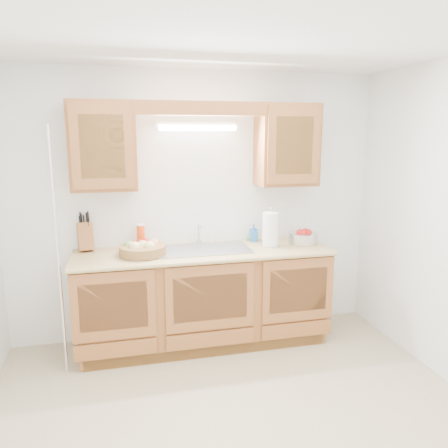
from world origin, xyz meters
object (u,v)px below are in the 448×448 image
object	(u,v)px
fruit_basket	(143,248)
knife_block	(85,236)
apple_bowl	(303,237)
paper_towel	(270,230)

from	to	relation	value
fruit_basket	knife_block	size ratio (longest dim) A/B	1.22
fruit_basket	apple_bowl	distance (m)	1.51
fruit_basket	paper_towel	world-z (taller)	paper_towel
paper_towel	apple_bowl	distance (m)	0.35
knife_block	paper_towel	xyz separation A→B (m)	(1.66, -0.25, 0.03)
knife_block	apple_bowl	bearing A→B (deg)	-17.68
knife_block	apple_bowl	distance (m)	2.01
fruit_basket	knife_block	xyz separation A→B (m)	(-0.49, 0.27, 0.07)
fruit_basket	apple_bowl	xyz separation A→B (m)	(1.51, 0.04, 0.01)
fruit_basket	paper_towel	size ratio (longest dim) A/B	1.17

